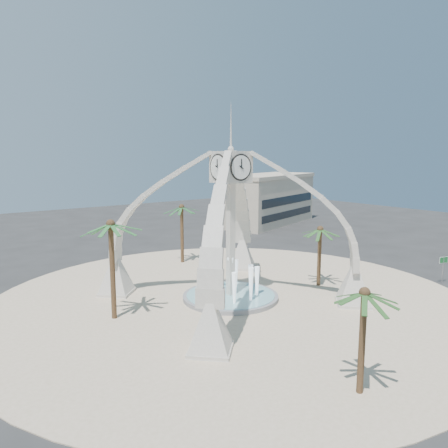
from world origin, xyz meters
TOP-DOWN VIEW (x-y plane):
  - ground at (0.00, 0.00)m, footprint 140.00×140.00m
  - plaza at (0.00, 0.00)m, footprint 40.00×40.00m
  - clock_tower at (-0.00, -0.00)m, footprint 17.94×17.94m
  - fountain at (0.00, 0.00)m, footprint 8.00×8.00m
  - building_ne at (30.00, 28.00)m, footprint 21.87×14.17m
  - palm_east at (8.86, -1.88)m, footprint 4.98×4.98m
  - palm_west at (-9.56, 1.75)m, footprint 5.29×5.29m
  - palm_north at (3.41, 13.19)m, footprint 4.57×4.57m
  - palm_south at (-3.70, -15.48)m, footprint 4.20×4.20m
  - street_sign at (18.63, -8.48)m, footprint 0.97×0.32m

SIDE VIEW (x-z plane):
  - ground at x=0.00m, z-range 0.00..0.00m
  - plaza at x=0.00m, z-range 0.00..0.06m
  - fountain at x=0.00m, z-range -1.52..2.10m
  - street_sign at x=18.63m, z-range 0.59..3.32m
  - building_ne at x=30.00m, z-range 0.01..8.61m
  - palm_east at x=8.86m, z-range 2.23..8.26m
  - palm_south at x=-3.70m, z-range 2.25..8.26m
  - palm_north at x=3.41m, z-range 2.68..9.72m
  - clock_tower at x=0.00m, z-range -1.66..14.64m
  - palm_west at x=-9.56m, z-range 3.05..10.93m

